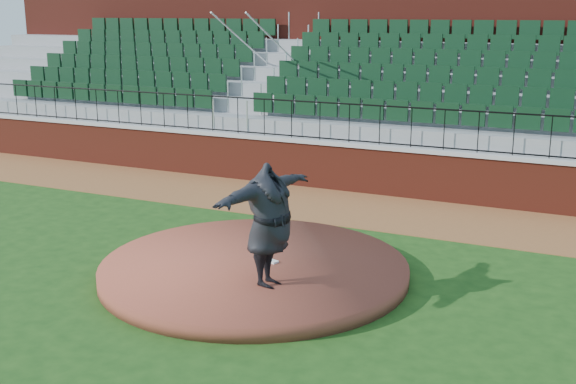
{
  "coord_description": "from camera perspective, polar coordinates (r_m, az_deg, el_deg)",
  "views": [
    {
      "loc": [
        5.64,
        -10.44,
        4.65
      ],
      "look_at": [
        0.0,
        1.5,
        1.3
      ],
      "focal_mm": 44.72,
      "sensor_mm": 36.0,
      "label": 1
    }
  ],
  "objects": [
    {
      "name": "ground",
      "position": [
        12.75,
        -2.9,
        -7.18
      ],
      "size": [
        90.0,
        90.0,
        0.0
      ],
      "primitive_type": "plane",
      "color": "#1B4112",
      "rests_on": "ground"
    },
    {
      "name": "pitcher",
      "position": [
        11.59,
        -1.51,
        -2.66
      ],
      "size": [
        1.01,
        2.61,
        2.07
      ],
      "primitive_type": "imported",
      "rotation": [
        0.0,
        0.0,
        1.44
      ],
      "color": "black",
      "rests_on": "pitchers_mound"
    },
    {
      "name": "pitching_rubber",
      "position": [
        13.07,
        -1.74,
        -5.37
      ],
      "size": [
        0.54,
        0.3,
        0.03
      ],
      "primitive_type": "cube",
      "rotation": [
        0.0,
        0.0,
        -0.34
      ],
      "color": "white",
      "rests_on": "pitchers_mound"
    },
    {
      "name": "concourse_wall",
      "position": [
        23.72,
        11.6,
        9.36
      ],
      "size": [
        34.0,
        0.5,
        5.5
      ],
      "primitive_type": "cube",
      "color": "maroon",
      "rests_on": "ground"
    },
    {
      "name": "wall_railing",
      "position": [
        18.55,
        7.3,
        5.28
      ],
      "size": [
        34.0,
        0.05,
        1.0
      ],
      "primitive_type": null,
      "color": "black",
      "rests_on": "wall_cap"
    },
    {
      "name": "warning_track",
      "position": [
        17.44,
        5.48,
        -1.27
      ],
      "size": [
        34.0,
        3.2,
        0.01
      ],
      "primitive_type": "cube",
      "color": "brown",
      "rests_on": "ground"
    },
    {
      "name": "pitchers_mound",
      "position": [
        13.01,
        -2.69,
        -6.13
      ],
      "size": [
        5.53,
        5.53,
        0.25
      ],
      "primitive_type": "cylinder",
      "color": "brown",
      "rests_on": "ground"
    },
    {
      "name": "wall_cap",
      "position": [
        18.64,
        7.25,
        3.61
      ],
      "size": [
        34.0,
        0.45,
        0.1
      ],
      "primitive_type": "cube",
      "color": "#B7B7B7",
      "rests_on": "field_wall"
    },
    {
      "name": "field_wall",
      "position": [
        18.77,
        7.19,
        1.66
      ],
      "size": [
        34.0,
        0.35,
        1.2
      ],
      "primitive_type": "cube",
      "color": "maroon",
      "rests_on": "ground"
    },
    {
      "name": "seating_stands",
      "position": [
        21.07,
        9.68,
        7.63
      ],
      "size": [
        34.0,
        5.1,
        4.6
      ],
      "primitive_type": null,
      "color": "gray",
      "rests_on": "ground"
    }
  ]
}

